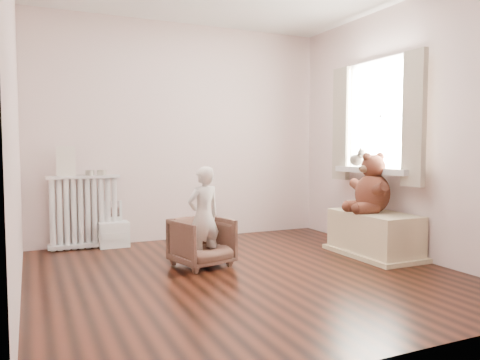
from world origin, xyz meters
name	(u,v)px	position (x,y,z in m)	size (l,w,h in m)	color
floor	(246,274)	(0.00, 0.00, 0.00)	(3.60, 3.60, 0.01)	black
back_wall	(183,132)	(0.00, 1.80, 1.30)	(3.60, 0.02, 2.60)	silver
front_wall	(394,112)	(0.00, -1.80, 1.30)	(3.60, 0.02, 2.60)	silver
left_wall	(14,121)	(-1.80, 0.00, 1.30)	(0.02, 3.60, 2.60)	silver
right_wall	(405,129)	(1.80, 0.00, 1.30)	(0.02, 3.60, 2.60)	silver
window	(382,116)	(1.76, 0.30, 1.45)	(0.03, 0.90, 1.10)	white
window_sill	(374,170)	(1.67, 0.30, 0.87)	(0.22, 1.10, 0.06)	silver
curtain_left	(414,119)	(1.65, -0.27, 1.39)	(0.06, 0.26, 1.30)	#C0B49A
curtain_right	(341,124)	(1.65, 0.87, 1.39)	(0.06, 0.26, 1.30)	#C0B49A
radiator	(84,214)	(-1.18, 1.68, 0.39)	(0.77, 0.15, 0.81)	silver
paper_doll	(66,161)	(-1.35, 1.68, 0.97)	(0.19, 0.02, 0.32)	beige
tin_a	(90,173)	(-1.11, 1.68, 0.84)	(0.09, 0.09, 0.06)	#A59E8C
tin_b	(102,173)	(-0.98, 1.68, 0.84)	(0.10, 0.10, 0.06)	#A59E8C
toy_vanity	(113,222)	(-0.87, 1.65, 0.28)	(0.33, 0.23, 0.51)	silver
armchair	(202,242)	(-0.26, 0.42, 0.23)	(0.49, 0.50, 0.46)	brown
child	(204,216)	(-0.26, 0.37, 0.48)	(0.34, 0.22, 0.92)	silver
toy_bench	(374,236)	(1.52, 0.11, 0.20)	(0.50, 0.95, 0.45)	beige
teddy_bear	(373,190)	(1.53, 0.16, 0.67)	(0.49, 0.38, 0.61)	#3D1B11
plush_cat	(357,158)	(1.66, 0.58, 1.00)	(0.15, 0.24, 0.21)	#6B6459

